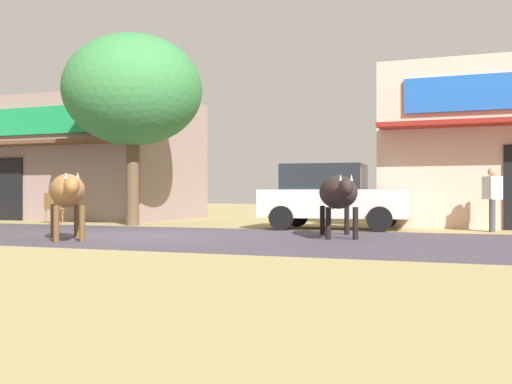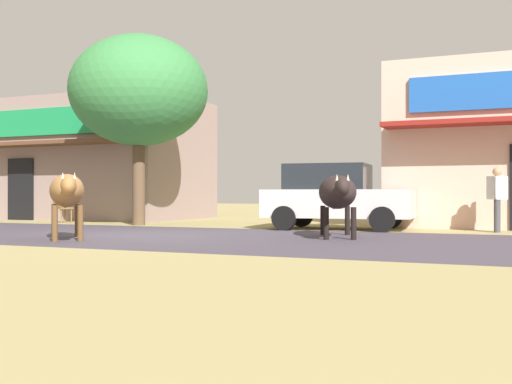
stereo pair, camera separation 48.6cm
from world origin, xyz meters
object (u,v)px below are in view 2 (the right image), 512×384
at_px(parked_hatchback_car, 336,196).
at_px(cow_far_dark, 338,193).
at_px(pedestrian_by_shop, 497,194).
at_px(cow_near_brown, 67,191).
at_px(roadside_tree, 139,91).
at_px(cafe_chair_near_tree, 61,206).

xyz_separation_m(parked_hatchback_car, cow_far_dark, (0.90, -2.91, 0.08)).
bearing_deg(pedestrian_by_shop, cow_far_dark, -132.43).
bearing_deg(cow_near_brown, roadside_tree, 109.87).
xyz_separation_m(parked_hatchback_car, pedestrian_by_shop, (3.80, 0.27, 0.04)).
bearing_deg(pedestrian_by_shop, cow_near_brown, -142.36).
relative_size(parked_hatchback_car, cow_near_brown, 1.74).
xyz_separation_m(cow_near_brown, cafe_chair_near_tree, (-4.98, 5.61, -0.43)).
bearing_deg(roadside_tree, cow_near_brown, -70.13).
height_order(pedestrian_by_shop, cafe_chair_near_tree, pedestrian_by_shop).
relative_size(roadside_tree, pedestrian_by_shop, 3.57).
height_order(roadside_tree, cow_far_dark, roadside_tree).
bearing_deg(roadside_tree, pedestrian_by_shop, 3.43).
distance_m(roadside_tree, cow_far_dark, 7.66).
relative_size(parked_hatchback_car, cafe_chair_near_tree, 4.13).
relative_size(parked_hatchback_car, pedestrian_by_shop, 2.52).
distance_m(parked_hatchback_car, cafe_chair_near_tree, 8.78).
bearing_deg(roadside_tree, cafe_chair_near_tree, 174.08).
xyz_separation_m(cow_near_brown, cow_far_dark, (4.69, 2.68, -0.02)).
distance_m(parked_hatchback_car, cow_near_brown, 6.75).
relative_size(cow_far_dark, cafe_chair_near_tree, 2.96).
height_order(cow_far_dark, pedestrian_by_shop, pedestrian_by_shop).
bearing_deg(cafe_chair_near_tree, cow_near_brown, -48.39).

